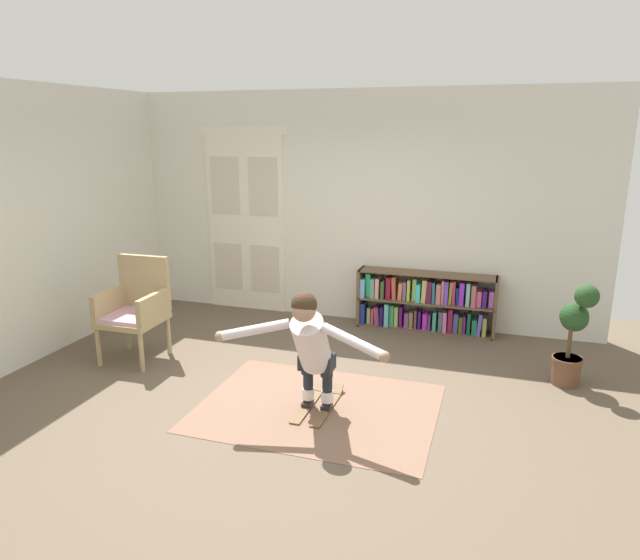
{
  "coord_description": "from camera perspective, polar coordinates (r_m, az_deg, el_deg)",
  "views": [
    {
      "loc": [
        1.73,
        -4.39,
        2.42
      ],
      "look_at": [
        0.14,
        0.53,
        1.05
      ],
      "focal_mm": 32.0,
      "sensor_mm": 36.0,
      "label": 1
    }
  ],
  "objects": [
    {
      "name": "bookshelf",
      "position": [
        7.14,
        10.4,
        -2.26
      ],
      "size": [
        1.69,
        0.3,
        0.73
      ],
      "color": "brown",
      "rests_on": "ground"
    },
    {
      "name": "side_wall_left",
      "position": [
        6.81,
        -26.51,
        5.09
      ],
      "size": [
        0.1,
        6.0,
        2.9
      ],
      "primitive_type": "cube",
      "color": "silver",
      "rests_on": "ground"
    },
    {
      "name": "person_skier",
      "position": [
        4.8,
        -0.94,
        -6.21
      ],
      "size": [
        1.46,
        0.63,
        1.1
      ],
      "color": "white",
      "rests_on": "skis_pair"
    },
    {
      "name": "double_door",
      "position": [
        7.77,
        -7.45,
        5.91
      ],
      "size": [
        1.22,
        0.05,
        2.45
      ],
      "color": "silver",
      "rests_on": "ground"
    },
    {
      "name": "back_wall",
      "position": [
        7.27,
        4.01,
        7.14
      ],
      "size": [
        6.0,
        0.1,
        2.9
      ],
      "primitive_type": "cube",
      "color": "silver",
      "rests_on": "ground"
    },
    {
      "name": "rug",
      "position": [
        5.25,
        -0.23,
        -12.6
      ],
      "size": [
        2.1,
        1.61,
        0.01
      ],
      "primitive_type": "cube",
      "color": "brown",
      "rests_on": "ground"
    },
    {
      "name": "ground_plane",
      "position": [
        5.31,
        -3.27,
        -12.32
      ],
      "size": [
        7.2,
        7.2,
        0.0
      ],
      "primitive_type": "plane",
      "color": "brown"
    },
    {
      "name": "potted_plant",
      "position": [
        6.01,
        24.02,
        -4.71
      ],
      "size": [
        0.35,
        0.36,
        1.03
      ],
      "color": "brown",
      "rests_on": "ground"
    },
    {
      "name": "skis_pair",
      "position": [
        5.26,
        -0.13,
        -12.27
      ],
      "size": [
        0.27,
        0.76,
        0.07
      ],
      "color": "brown",
      "rests_on": "rug"
    },
    {
      "name": "wicker_chair",
      "position": [
        6.44,
        -17.96,
        -2.5
      ],
      "size": [
        0.61,
        0.61,
        1.1
      ],
      "color": "tan",
      "rests_on": "ground"
    }
  ]
}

